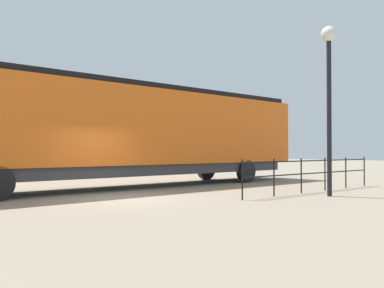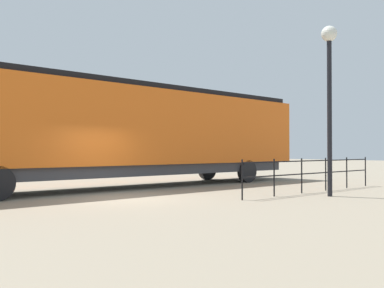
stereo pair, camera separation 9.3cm
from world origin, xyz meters
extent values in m
plane|color=gray|center=(0.00, 0.00, 0.00)|extent=(120.00, 120.00, 0.00)
cube|color=orange|center=(-3.38, 2.47, 2.55)|extent=(3.14, 18.31, 3.11)
cube|color=black|center=(-3.38, 10.44, 2.09)|extent=(3.02, 2.36, 2.18)
cube|color=black|center=(-3.38, 2.47, 4.23)|extent=(2.83, 17.58, 0.24)
cube|color=#38383D|center=(-3.38, 2.47, 0.78)|extent=(2.83, 16.84, 0.45)
cylinder|color=black|center=(-4.80, 8.33, 0.55)|extent=(0.30, 1.10, 1.10)
cylinder|color=black|center=(-1.96, 8.33, 0.55)|extent=(0.30, 1.10, 1.10)
cylinder|color=black|center=(4.14, 5.61, 2.72)|extent=(0.16, 0.16, 5.43)
sphere|color=silver|center=(4.14, 5.61, 5.59)|extent=(0.54, 0.54, 0.54)
cube|color=black|center=(2.90, 6.60, 1.18)|extent=(0.04, 8.16, 0.04)
cube|color=black|center=(2.90, 6.60, 0.71)|extent=(0.04, 8.16, 0.04)
cylinder|color=black|center=(2.90, 2.53, 0.64)|extent=(0.05, 0.05, 1.29)
cylinder|color=black|center=(2.90, 4.16, 0.64)|extent=(0.05, 0.05, 1.29)
cylinder|color=black|center=(2.90, 5.79, 0.64)|extent=(0.05, 0.05, 1.29)
cylinder|color=black|center=(2.90, 7.42, 0.64)|extent=(0.05, 0.05, 1.29)
cylinder|color=black|center=(2.90, 9.05, 0.64)|extent=(0.05, 0.05, 1.29)
cylinder|color=black|center=(2.90, 10.68, 0.64)|extent=(0.05, 0.05, 1.29)
camera|label=1|loc=(11.89, -7.69, 1.56)|focal=39.95mm
camera|label=2|loc=(11.95, -7.62, 1.56)|focal=39.95mm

